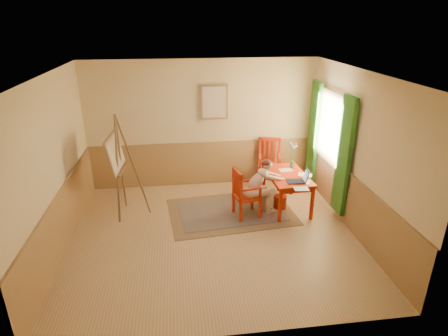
{
  "coord_description": "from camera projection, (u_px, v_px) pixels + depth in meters",
  "views": [
    {
      "loc": [
        -0.56,
        -5.63,
        3.6
      ],
      "look_at": [
        0.25,
        0.55,
        1.05
      ],
      "focal_mm": 29.85,
      "sensor_mm": 36.0,
      "label": 1
    }
  ],
  "objects": [
    {
      "name": "laptop",
      "position": [
        299.0,
        179.0,
        6.96
      ],
      "size": [
        0.41,
        0.27,
        0.24
      ],
      "color": "#1E2338",
      "rests_on": "table"
    },
    {
      "name": "figure",
      "position": [
        260.0,
        185.0,
        7.07
      ],
      "size": [
        0.87,
        0.46,
        1.13
      ],
      "color": "beige",
      "rests_on": "room"
    },
    {
      "name": "chair_left",
      "position": [
        244.0,
        194.0,
        7.04
      ],
      "size": [
        0.53,
        0.51,
        0.97
      ],
      "color": "red",
      "rests_on": "room"
    },
    {
      "name": "room",
      "position": [
        213.0,
        162.0,
        6.07
      ],
      "size": [
        5.04,
        4.54,
        2.84
      ],
      "color": "tan",
      "rests_on": "ground"
    },
    {
      "name": "window",
      "position": [
        329.0,
        139.0,
        7.39
      ],
      "size": [
        0.12,
        2.01,
        2.2
      ],
      "color": "white",
      "rests_on": "room"
    },
    {
      "name": "wainscot",
      "position": [
        209.0,
        190.0,
        7.14
      ],
      "size": [
        5.0,
        4.5,
        1.0
      ],
      "color": "#AA7F4D",
      "rests_on": "room"
    },
    {
      "name": "easel",
      "position": [
        117.0,
        157.0,
        6.87
      ],
      "size": [
        0.69,
        0.89,
        2.0
      ],
      "color": "brown",
      "rests_on": "room"
    },
    {
      "name": "wastebasket",
      "position": [
        280.0,
        202.0,
        7.47
      ],
      "size": [
        0.32,
        0.32,
        0.27
      ],
      "primitive_type": "cylinder",
      "rotation": [
        0.0,
        0.0,
        0.31
      ],
      "color": "red",
      "rests_on": "room"
    },
    {
      "name": "wall_portrait",
      "position": [
        214.0,
        102.0,
        7.93
      ],
      "size": [
        0.6,
        0.05,
        0.76
      ],
      "color": "#92724A",
      "rests_on": "room"
    },
    {
      "name": "vase",
      "position": [
        293.0,
        156.0,
        7.54
      ],
      "size": [
        0.19,
        0.26,
        0.53
      ],
      "color": "#3F724C",
      "rests_on": "table"
    },
    {
      "name": "rug",
      "position": [
        231.0,
        212.0,
        7.37
      ],
      "size": [
        2.55,
        1.83,
        0.02
      ],
      "color": "#8C7251",
      "rests_on": "room"
    },
    {
      "name": "papers",
      "position": [
        299.0,
        178.0,
        7.11
      ],
      "size": [
        0.6,
        1.1,
        0.0
      ],
      "color": "white",
      "rests_on": "table"
    },
    {
      "name": "chair_back",
      "position": [
        269.0,
        163.0,
        8.33
      ],
      "size": [
        0.57,
        0.59,
        1.09
      ],
      "color": "red",
      "rests_on": "room"
    },
    {
      "name": "table",
      "position": [
        287.0,
        179.0,
        7.33
      ],
      "size": [
        0.78,
        1.23,
        0.72
      ],
      "color": "red",
      "rests_on": "room"
    }
  ]
}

